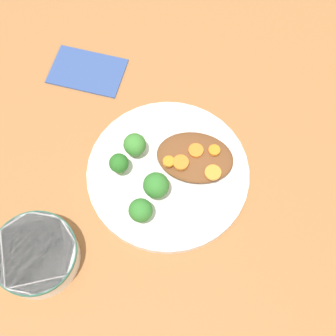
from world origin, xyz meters
TOP-DOWN VIEW (x-y plane):
  - ground_plane at (0.00, 0.00)m, footprint 4.00×4.00m
  - plate at (0.00, 0.00)m, footprint 0.28×0.28m
  - dip_bowl at (0.18, 0.18)m, footprint 0.13×0.13m
  - stew_mound at (-0.04, -0.03)m, footprint 0.13×0.09m
  - broccoli_floret_0 at (0.08, 0.01)m, footprint 0.03×0.03m
  - broccoli_floret_1 at (0.03, 0.09)m, footprint 0.04×0.04m
  - broccoli_floret_2 at (0.01, 0.04)m, footprint 0.04×0.04m
  - broccoli_floret_3 at (0.06, -0.03)m, footprint 0.04×0.04m
  - carrot_slice_0 at (-0.02, -0.01)m, footprint 0.03×0.03m
  - carrot_slice_1 at (-0.07, -0.04)m, footprint 0.02×0.02m
  - carrot_slice_2 at (0.00, -0.01)m, footprint 0.02×0.02m
  - carrot_slice_3 at (-0.07, -0.00)m, footprint 0.03×0.03m
  - carrot_slice_4 at (-0.04, -0.03)m, footprint 0.03×0.03m
  - napkin at (0.19, -0.19)m, footprint 0.15×0.10m

SIDE VIEW (x-z plane):
  - ground_plane at x=0.00m, z-range 0.00..0.00m
  - napkin at x=0.19m, z-range 0.00..0.01m
  - plate at x=0.00m, z-range 0.00..0.02m
  - dip_bowl at x=0.18m, z-range 0.00..0.05m
  - stew_mound at x=-0.04m, z-range 0.02..0.04m
  - carrot_slice_3 at x=-0.07m, z-range 0.04..0.04m
  - carrot_slice_1 at x=-0.07m, z-range 0.04..0.05m
  - carrot_slice_4 at x=-0.04m, z-range 0.04..0.05m
  - carrot_slice_2 at x=0.00m, z-range 0.04..0.05m
  - carrot_slice_0 at x=-0.02m, z-range 0.04..0.05m
  - broccoli_floret_1 at x=0.03m, z-range 0.02..0.07m
  - broccoli_floret_3 at x=0.06m, z-range 0.02..0.07m
  - broccoli_floret_0 at x=0.08m, z-range 0.02..0.07m
  - broccoli_floret_2 at x=0.01m, z-range 0.02..0.08m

